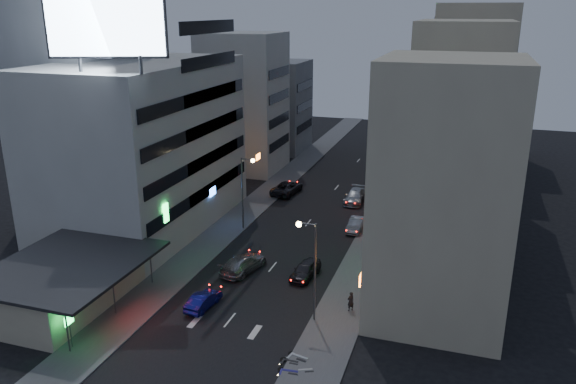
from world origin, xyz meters
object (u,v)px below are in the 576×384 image
at_px(parked_car_right_far, 355,196).
at_px(road_car_silver, 243,263).
at_px(parked_car_left, 287,188).
at_px(scooter_black_b, 299,355).
at_px(parked_car_right_near, 305,270).
at_px(person, 351,301).
at_px(scooter_silver_a, 313,362).
at_px(road_car_blue, 203,300).
at_px(scooter_silver_b, 309,351).
at_px(scooter_blue, 299,364).
at_px(parked_car_right_mid, 356,225).

relative_size(parked_car_right_far, road_car_silver, 0.99).
xyz_separation_m(parked_car_left, scooter_black_b, (12.40, -34.94, -0.17)).
relative_size(parked_car_right_near, scooter_black_b, 2.52).
distance_m(road_car_silver, scooter_black_b, 15.01).
bearing_deg(person, scooter_silver_a, 40.05).
height_order(parked_car_right_far, person, person).
height_order(parked_car_left, road_car_silver, parked_car_left).
bearing_deg(road_car_blue, scooter_silver_b, 162.78).
relative_size(scooter_silver_a, scooter_blue, 0.92).
bearing_deg(parked_car_right_mid, scooter_silver_b, -85.19).
distance_m(parked_car_right_near, parked_car_right_far, 21.86).
xyz_separation_m(parked_car_left, scooter_silver_b, (12.93, -34.43, -0.08)).
relative_size(parked_car_left, road_car_blue, 1.49).
distance_m(parked_car_right_mid, parked_car_right_far, 9.53).
distance_m(parked_car_left, scooter_blue, 38.15).
bearing_deg(road_car_blue, scooter_blue, 155.13).
xyz_separation_m(parked_car_right_near, person, (5.17, -4.72, 0.21)).
bearing_deg(parked_car_right_near, scooter_black_b, -68.30).
relative_size(parked_car_right_mid, person, 2.54).
height_order(parked_car_left, scooter_silver_b, parked_car_left).
distance_m(scooter_black_b, scooter_silver_b, 0.75).
xyz_separation_m(road_car_silver, scooter_silver_a, (10.15, -12.40, -0.17)).
height_order(scooter_silver_a, scooter_black_b, scooter_black_b).
bearing_deg(scooter_black_b, parked_car_right_far, 4.99).
distance_m(person, scooter_black_b, 8.05).
bearing_deg(scooter_blue, parked_car_right_near, 9.83).
distance_m(person, scooter_silver_a, 8.30).
relative_size(parked_car_left, scooter_silver_a, 3.52).
xyz_separation_m(parked_car_right_mid, scooter_silver_a, (2.28, -25.53, -0.06)).
bearing_deg(scooter_blue, parked_car_left, 14.59).
height_order(parked_car_right_far, road_car_blue, parked_car_right_far).
height_order(parked_car_right_near, scooter_silver_b, parked_car_right_near).
bearing_deg(road_car_silver, scooter_black_b, 139.01).
height_order(parked_car_left, person, person).
bearing_deg(road_car_blue, scooter_black_b, 159.13).
xyz_separation_m(parked_car_right_near, parked_car_left, (-9.14, 22.40, 0.08)).
distance_m(scooter_blue, scooter_black_b, 1.08).
bearing_deg(road_car_silver, scooter_silver_b, 141.83).
height_order(parked_car_left, scooter_black_b, parked_car_left).
bearing_deg(parked_car_left, road_car_blue, 101.07).
height_order(scooter_silver_a, scooter_blue, scooter_blue).
height_order(road_car_blue, scooter_blue, road_car_blue).
distance_m(road_car_silver, person, 11.72).
xyz_separation_m(parked_car_left, scooter_blue, (12.69, -35.98, -0.14)).
height_order(parked_car_right_far, scooter_silver_a, parked_car_right_far).
xyz_separation_m(road_car_blue, road_car_silver, (0.54, 7.20, 0.15)).
distance_m(parked_car_right_far, scooter_blue, 35.61).
bearing_deg(parked_car_left, scooter_silver_a, 116.64).
distance_m(road_car_blue, scooter_black_b, 10.72).
bearing_deg(scooter_black_b, road_car_silver, 36.83).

